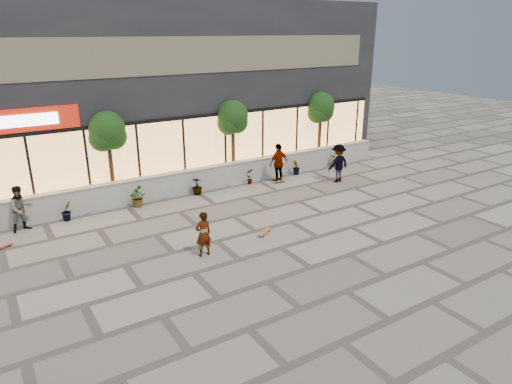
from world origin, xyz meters
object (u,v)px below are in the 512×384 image
skateboard_center (265,232)px  skateboard_left (2,247)px  tree_mideast (233,119)px  skateboard_right_near (279,181)px  tree_east (321,109)px  skater_left (21,209)px  skater_right_near (279,163)px  skateboard_right_far (343,166)px  skater_center (203,234)px  skater_right_far (338,163)px  tree_midwest (108,133)px

skateboard_center → skateboard_left: 9.09m
tree_mideast → skateboard_left: bearing=-165.9°
tree_mideast → skateboard_right_near: bearing=-50.3°
tree_east → skater_left: 15.46m
tree_mideast → skater_right_near: 3.07m
skater_right_near → skateboard_right_far: 4.50m
skater_center → tree_mideast: bearing=-127.9°
skateboard_right_near → skater_center: bearing=-137.1°
skater_right_near → skater_center: bearing=30.5°
tree_mideast → tree_east: size_ratio=1.00×
tree_mideast → skateboard_left: size_ratio=5.19×
tree_mideast → skater_right_far: bearing=-38.4°
tree_midwest → skateboard_right_far: (11.97, -1.50, -2.90)m
skater_right_far → tree_midwest: bearing=-21.2°
tree_mideast → skater_right_near: (1.56, -1.71, -2.02)m
tree_mideast → tree_east: same height
skateboard_right_near → tree_mideast: bearing=135.2°
skater_left → skateboard_right_near: bearing=-17.7°
tree_midwest → skater_center: tree_midwest is taller
skateboard_left → skater_center: bearing=-57.5°
skateboard_left → skateboard_right_far: bearing=-17.3°
skater_left → skater_right_far: bearing=-23.0°
tree_east → skater_center: bearing=-147.0°
tree_mideast → skateboard_right_far: bearing=-14.1°
tree_mideast → skater_left: 10.08m
tree_mideast → skater_right_far: 5.56m
skater_left → skater_right_far: skater_right_far is taller
skater_right_near → tree_east: bearing=-163.9°
tree_mideast → skateboard_left: (-10.61, -2.65, -2.91)m
tree_midwest → skateboard_left: 6.06m
skateboard_left → skater_right_far: bearing=-23.5°
skateboard_center → skateboard_left: bearing=123.9°
tree_east → skateboard_right_near: bearing=-155.4°
skater_center → skateboard_left: size_ratio=2.05×
tree_east → skateboard_right_far: bearing=-72.7°
skater_right_near → skateboard_left: size_ratio=2.55×
skater_right_far → skateboard_center: skater_right_far is taller
tree_midwest → tree_mideast: (6.00, 0.00, 0.00)m
skater_right_far → skateboard_left: skater_right_far is taller
skater_center → skater_left: (-4.78, 5.39, 0.10)m
tree_midwest → skateboard_right_near: bearing=-13.7°
skater_left → skateboard_right_far: bearing=-15.9°
tree_mideast → skater_left: bearing=-171.8°
skater_left → skater_right_far: 13.92m
tree_mideast → tree_midwest: bearing=180.0°
tree_midwest → skater_right_near: size_ratio=2.03×
skater_left → skateboard_left: size_ratio=2.31×
tree_east → skater_center: (-10.47, -6.79, -2.21)m
skateboard_right_near → tree_midwest: bearing=171.9°
skater_left → skateboard_center: skater_left is taller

